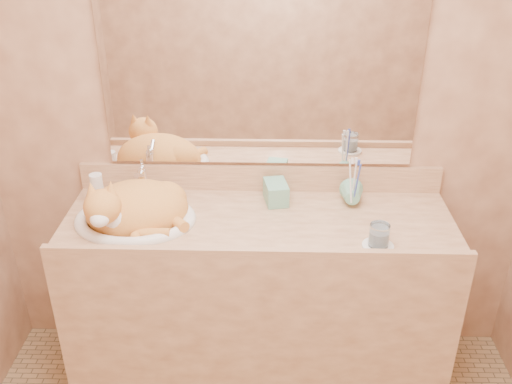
{
  "coord_description": "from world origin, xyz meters",
  "views": [
    {
      "loc": [
        0.04,
        -1.28,
        2.05
      ],
      "look_at": [
        -0.01,
        0.7,
        0.99
      ],
      "focal_mm": 40.0,
      "sensor_mm": 36.0,
      "label": 1
    }
  ],
  "objects_px": {
    "sink_basin": "(134,204)",
    "toothbrush_cup": "(352,200)",
    "vanity_counter": "(258,302)",
    "soap_dispenser": "(279,188)",
    "cat": "(133,206)",
    "water_glass": "(379,235)"
  },
  "relations": [
    {
      "from": "cat",
      "to": "toothbrush_cup",
      "type": "xyz_separation_m",
      "value": [
        0.9,
        0.12,
        -0.02
      ]
    },
    {
      "from": "sink_basin",
      "to": "soap_dispenser",
      "type": "height_order",
      "value": "soap_dispenser"
    },
    {
      "from": "sink_basin",
      "to": "soap_dispenser",
      "type": "bearing_deg",
      "value": 0.55
    },
    {
      "from": "vanity_counter",
      "to": "toothbrush_cup",
      "type": "bearing_deg",
      "value": 13.39
    },
    {
      "from": "vanity_counter",
      "to": "toothbrush_cup",
      "type": "xyz_separation_m",
      "value": [
        0.39,
        0.09,
        0.47
      ]
    },
    {
      "from": "cat",
      "to": "soap_dispenser",
      "type": "height_order",
      "value": "soap_dispenser"
    },
    {
      "from": "sink_basin",
      "to": "soap_dispenser",
      "type": "xyz_separation_m",
      "value": [
        0.59,
        0.11,
        0.03
      ]
    },
    {
      "from": "sink_basin",
      "to": "toothbrush_cup",
      "type": "distance_m",
      "value": 0.9
    },
    {
      "from": "vanity_counter",
      "to": "soap_dispenser",
      "type": "xyz_separation_m",
      "value": [
        0.08,
        0.09,
        0.53
      ]
    },
    {
      "from": "vanity_counter",
      "to": "sink_basin",
      "type": "height_order",
      "value": "sink_basin"
    },
    {
      "from": "cat",
      "to": "toothbrush_cup",
      "type": "bearing_deg",
      "value": -2.91
    },
    {
      "from": "soap_dispenser",
      "to": "water_glass",
      "type": "bearing_deg",
      "value": -47.74
    },
    {
      "from": "cat",
      "to": "sink_basin",
      "type": "bearing_deg",
      "value": 32.41
    },
    {
      "from": "vanity_counter",
      "to": "water_glass",
      "type": "height_order",
      "value": "water_glass"
    },
    {
      "from": "sink_basin",
      "to": "water_glass",
      "type": "distance_m",
      "value": 0.97
    },
    {
      "from": "soap_dispenser",
      "to": "water_glass",
      "type": "relative_size",
      "value": 2.3
    },
    {
      "from": "cat",
      "to": "water_glass",
      "type": "height_order",
      "value": "cat"
    },
    {
      "from": "sink_basin",
      "to": "toothbrush_cup",
      "type": "bearing_deg",
      "value": -2.75
    },
    {
      "from": "soap_dispenser",
      "to": "toothbrush_cup",
      "type": "height_order",
      "value": "soap_dispenser"
    },
    {
      "from": "toothbrush_cup",
      "to": "vanity_counter",
      "type": "bearing_deg",
      "value": -166.61
    },
    {
      "from": "toothbrush_cup",
      "to": "water_glass",
      "type": "height_order",
      "value": "water_glass"
    },
    {
      "from": "vanity_counter",
      "to": "cat",
      "type": "height_order",
      "value": "cat"
    }
  ]
}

